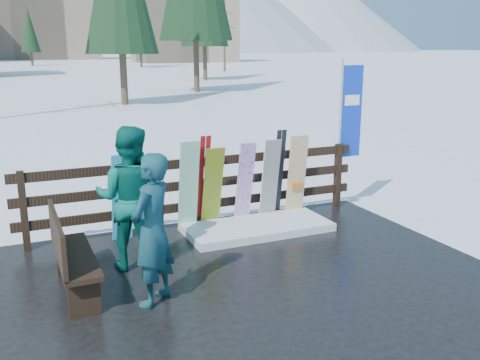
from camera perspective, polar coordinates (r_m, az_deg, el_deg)
name	(u,v)px	position (r m, az deg, el deg)	size (l,w,h in m)	color
ground	(260,284)	(6.81, 2.10, -11.06)	(700.00, 700.00, 0.00)	white
deck	(260,281)	(6.79, 2.11, -10.75)	(6.00, 5.00, 0.08)	black
fence	(199,186)	(8.48, -4.35, -0.68)	(5.60, 0.10, 1.15)	black
snow_patch	(258,227)	(8.39, 1.90, -5.07)	(2.25, 1.00, 0.12)	white
bench	(68,253)	(6.48, -17.83, -7.38)	(0.41, 1.50, 0.97)	black
snowboard_0	(122,198)	(7.95, -12.47, -1.89)	(0.30, 0.03, 1.37)	#31B0E1
snowboard_1	(189,187)	(8.18, -5.51, -0.75)	(0.30, 0.03, 1.48)	white
snowboard_2	(213,188)	(8.32, -2.95, -0.89)	(0.30, 0.03, 1.37)	#D8F31F
snowboard_3	(245,184)	(8.52, 0.50, -0.39)	(0.26, 0.03, 1.39)	white
snowboard_4	(270,181)	(8.71, 3.21, -0.06)	(0.29, 0.03, 1.39)	black
snowboard_5	(297,177)	(8.94, 6.06, 0.35)	(0.32, 0.03, 1.41)	silver
ski_pair_a	(203,182)	(8.32, -3.92, -0.27)	(0.16, 0.31, 1.51)	#A91416
ski_pair_b	(278,174)	(8.84, 4.10, 0.59)	(0.17, 0.24, 1.51)	black
rental_flag	(349,117)	(9.62, 11.50, 6.59)	(0.45, 0.04, 2.60)	silver
person_front	(152,230)	(5.95, -9.34, -5.27)	(0.63, 0.41, 1.72)	#185B59
person_back	(130,198)	(6.96, -11.64, -1.90)	(0.90, 0.70, 1.86)	#075A4E
resort_buildings	(14,11)	(121.20, -22.98, 16.26)	(73.00, 87.60, 22.60)	tan
trees	(67,13)	(54.35, -17.98, 16.63)	(42.04, 68.61, 13.36)	#382B1E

